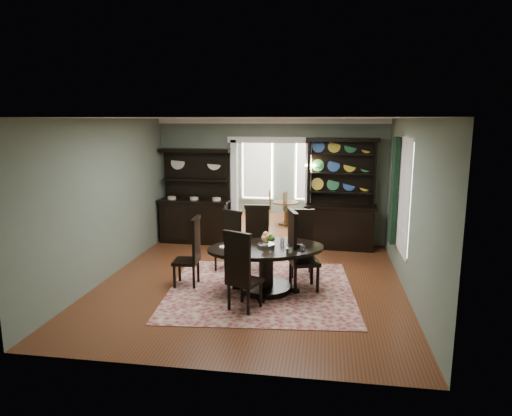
{
  "coord_description": "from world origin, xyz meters",
  "views": [
    {
      "loc": [
        1.31,
        -7.88,
        2.97
      ],
      "look_at": [
        0.0,
        0.6,
        1.31
      ],
      "focal_mm": 32.0,
      "sensor_mm": 36.0,
      "label": 1
    }
  ],
  "objects_px": {
    "dining_table": "(266,260)",
    "parlor_table": "(286,210)",
    "sideboard": "(195,210)",
    "welsh_dresser": "(340,209)"
  },
  "relations": [
    {
      "from": "welsh_dresser",
      "to": "sideboard",
      "type": "bearing_deg",
      "value": -177.22
    },
    {
      "from": "dining_table",
      "to": "sideboard",
      "type": "xyz_separation_m",
      "value": [
        -2.16,
        3.05,
        0.24
      ]
    },
    {
      "from": "sideboard",
      "to": "welsh_dresser",
      "type": "height_order",
      "value": "welsh_dresser"
    },
    {
      "from": "dining_table",
      "to": "welsh_dresser",
      "type": "height_order",
      "value": "welsh_dresser"
    },
    {
      "from": "dining_table",
      "to": "parlor_table",
      "type": "bearing_deg",
      "value": 73.42
    },
    {
      "from": "sideboard",
      "to": "dining_table",
      "type": "bearing_deg",
      "value": -53.55
    },
    {
      "from": "dining_table",
      "to": "welsh_dresser",
      "type": "relative_size",
      "value": 0.92
    },
    {
      "from": "dining_table",
      "to": "sideboard",
      "type": "height_order",
      "value": "sideboard"
    },
    {
      "from": "welsh_dresser",
      "to": "parlor_table",
      "type": "bearing_deg",
      "value": 126.99
    },
    {
      "from": "sideboard",
      "to": "parlor_table",
      "type": "xyz_separation_m",
      "value": [
        2.03,
        2.16,
        -0.36
      ]
    }
  ]
}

